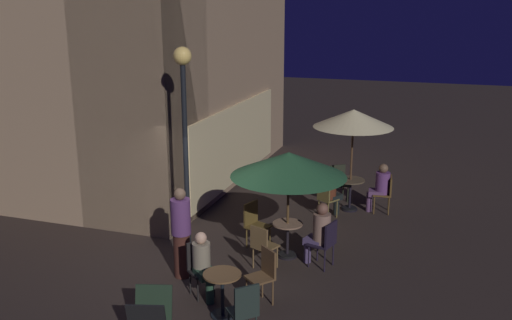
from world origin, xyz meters
TOP-DOWN VIEW (x-y plane):
  - ground_plane at (0.00, 0.00)m, footprint 60.00×60.00m
  - cafe_building at (4.22, 3.20)m, footprint 8.93×7.29m
  - street_lamp_near_corner at (0.51, 0.22)m, footprint 0.34×0.34m
  - cafe_table_0 at (1.21, -1.62)m, footprint 0.60×0.60m
  - cafe_table_1 at (4.30, -2.37)m, footprint 0.69×0.69m
  - cafe_table_2 at (-1.30, -1.22)m, footprint 0.62×0.62m
  - patio_umbrella_0 at (1.21, -1.62)m, footprint 2.27×2.27m
  - patio_umbrella_1 at (4.30, -2.37)m, footprint 1.91×1.91m
  - cafe_chair_0 at (1.48, -0.84)m, footprint 0.55×0.55m
  - cafe_chair_1 at (0.50, -1.32)m, footprint 0.53×0.53m
  - cafe_chair_2 at (0.97, -2.45)m, footprint 0.54×0.54m
  - cafe_chair_3 at (3.56, -1.92)m, footprint 0.52×0.52m
  - cafe_chair_4 at (4.39, -3.23)m, footprint 0.47×0.47m
  - cafe_chair_5 at (4.97, -1.96)m, footprint 0.56×0.56m
  - cafe_chair_6 at (-1.94, -1.83)m, footprint 0.55×0.55m
  - cafe_chair_7 at (-0.67, -1.73)m, footprint 0.56×0.56m
  - cafe_chair_8 at (-0.74, -0.57)m, footprint 0.55×0.55m
  - patron_seated_0 at (1.01, -2.31)m, footprint 0.42×0.53m
  - patron_seated_1 at (3.67, -1.99)m, footprint 0.55×0.51m
  - patron_seated_2 at (4.38, -3.08)m, footprint 0.38×0.54m
  - patron_seated_3 at (-0.84, -0.69)m, footprint 0.48×0.50m
  - patron_standing_4 at (-0.23, 0.01)m, footprint 0.36×0.36m

SIDE VIEW (x-z plane):
  - ground_plane at x=0.00m, z-range 0.00..0.00m
  - cafe_table_0 at x=1.21m, z-range 0.11..0.83m
  - cafe_table_2 at x=-1.30m, z-range 0.13..0.88m
  - cafe_chair_1 at x=0.50m, z-range 0.09..0.98m
  - cafe_chair_5 at x=4.97m, z-range 0.09..1.00m
  - cafe_chair_3 at x=3.56m, z-range 0.09..1.01m
  - cafe_chair_4 at x=4.39m, z-range 0.10..1.02m
  - cafe_table_1 at x=4.30m, z-range 0.16..0.95m
  - cafe_chair_8 at x=-0.74m, z-range 0.08..1.04m
  - cafe_chair_2 at x=0.97m, z-range 0.10..1.04m
  - cafe_chair_0 at x=1.48m, z-range 0.09..1.05m
  - cafe_chair_7 at x=-0.67m, z-range 0.10..1.06m
  - cafe_chair_6 at x=-1.94m, z-range 0.10..1.10m
  - patron_seated_3 at x=-0.84m, z-range 0.08..1.26m
  - patron_seated_2 at x=4.38m, z-range 0.09..1.31m
  - patron_seated_1 at x=3.67m, z-range 0.09..1.35m
  - patron_seated_0 at x=1.01m, z-range 0.08..1.38m
  - patron_standing_4 at x=-0.23m, z-range 0.00..1.73m
  - patio_umbrella_0 at x=1.21m, z-range 0.84..3.02m
  - patio_umbrella_1 at x=4.30m, z-range 1.03..3.56m
  - street_lamp_near_corner at x=0.51m, z-range 0.89..5.07m
  - cafe_building at x=4.22m, z-range -0.01..8.09m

